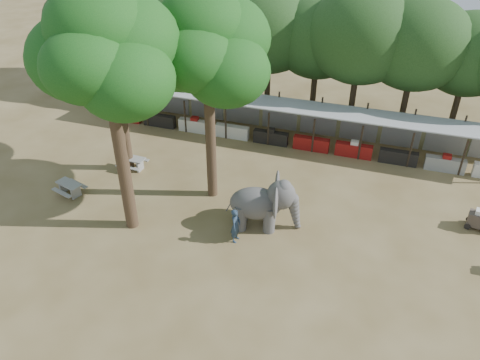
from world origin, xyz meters
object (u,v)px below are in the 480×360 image
(picnic_table_far, at_px, (133,162))
(cart_back, at_px, (479,219))
(elephant, at_px, (264,203))
(handler, at_px, (236,226))
(picnic_table_near, at_px, (70,187))
(yard_tree_back, at_px, (206,47))
(yard_tree_center, at_px, (105,52))
(yard_tree_left, at_px, (110,37))

(picnic_table_far, xyz_separation_m, cart_back, (19.98, 0.44, 0.05))
(cart_back, bearing_deg, elephant, -151.49)
(picnic_table_far, bearing_deg, handler, -25.60)
(picnic_table_near, distance_m, picnic_table_far, 4.16)
(yard_tree_back, distance_m, cart_back, 16.50)
(picnic_table_far, bearing_deg, yard_tree_center, -59.12)
(picnic_table_near, distance_m, cart_back, 22.41)
(yard_tree_left, relative_size, picnic_table_near, 5.88)
(yard_tree_left, height_order, elephant, yard_tree_left)
(elephant, bearing_deg, picnic_table_near, 172.26)
(picnic_table_near, bearing_deg, picnic_table_far, 76.80)
(picnic_table_far, bearing_deg, cart_back, 3.80)
(yard_tree_back, bearing_deg, yard_tree_center, -126.86)
(yard_tree_center, height_order, handler, yard_tree_center)
(handler, relative_size, picnic_table_near, 1.01)
(elephant, bearing_deg, yard_tree_center, -175.42)
(cart_back, bearing_deg, yard_tree_back, -163.74)
(yard_tree_center, bearing_deg, picnic_table_near, 165.62)
(handler, bearing_deg, yard_tree_left, 65.64)
(handler, relative_size, picnic_table_far, 1.15)
(yard_tree_center, relative_size, elephant, 3.10)
(yard_tree_left, bearing_deg, yard_tree_back, -9.46)
(yard_tree_center, bearing_deg, cart_back, 16.79)
(yard_tree_center, bearing_deg, picnic_table_far, 118.34)
(handler, distance_m, cart_back, 12.66)
(yard_tree_center, relative_size, cart_back, 9.29)
(handler, distance_m, picnic_table_near, 10.41)
(elephant, height_order, picnic_table_far, elephant)
(elephant, relative_size, picnic_table_far, 2.36)
(picnic_table_near, height_order, picnic_table_far, picnic_table_far)
(yard_tree_left, xyz_separation_m, yard_tree_center, (3.00, -5.00, 1.01))
(yard_tree_center, height_order, yard_tree_back, yard_tree_center)
(picnic_table_far, relative_size, cart_back, 1.27)
(yard_tree_back, height_order, handler, yard_tree_back)
(picnic_table_near, xyz_separation_m, picnic_table_far, (2.05, 3.62, 0.01))
(yard_tree_center, bearing_deg, yard_tree_left, 120.96)
(yard_tree_back, bearing_deg, yard_tree_left, 170.54)
(picnic_table_far, bearing_deg, yard_tree_back, -5.66)
(yard_tree_back, height_order, picnic_table_near, yard_tree_back)
(yard_tree_center, bearing_deg, handler, 3.60)
(yard_tree_center, height_order, elephant, yard_tree_center)
(handler, xyz_separation_m, picnic_table_far, (-8.31, 4.45, -0.43))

